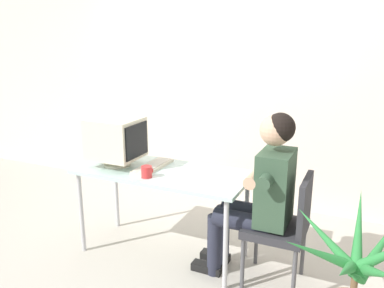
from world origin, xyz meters
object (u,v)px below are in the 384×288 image
(office_chair, at_px, (285,223))
(potted_plant, at_px, (354,283))
(person_seated, at_px, (260,190))
(desk, at_px, (162,178))
(crt_monitor, at_px, (116,139))
(keyboard, at_px, (153,166))
(desk_mug, at_px, (147,172))

(office_chair, relative_size, potted_plant, 0.97)
(person_seated, bearing_deg, desk, 179.35)
(office_chair, xyz_separation_m, potted_plant, (0.49, -0.39, -0.10))
(desk, xyz_separation_m, crt_monitor, (-0.40, -0.04, 0.29))
(crt_monitor, xyz_separation_m, office_chair, (1.40, 0.03, -0.48))
(keyboard, distance_m, person_seated, 0.91)
(office_chair, relative_size, person_seated, 0.66)
(crt_monitor, height_order, person_seated, person_seated)
(crt_monitor, distance_m, desk_mug, 0.44)
(keyboard, height_order, office_chair, office_chair)
(desk, relative_size, person_seated, 1.09)
(desk_mug, bearing_deg, person_seated, 11.91)
(desk, distance_m, person_seated, 0.81)
(potted_plant, bearing_deg, desk, 165.06)
(crt_monitor, relative_size, desk_mug, 4.35)
(office_chair, bearing_deg, crt_monitor, -178.72)
(desk, xyz_separation_m, potted_plant, (1.49, -0.40, -0.29))
(crt_monitor, distance_m, keyboard, 0.37)
(desk, distance_m, keyboard, 0.13)
(potted_plant, bearing_deg, crt_monitor, 169.31)
(desk_mug, bearing_deg, keyboard, 108.75)
(crt_monitor, relative_size, office_chair, 0.48)
(desk, distance_m, desk_mug, 0.22)
(person_seated, distance_m, desk_mug, 0.86)
(office_chair, distance_m, desk_mug, 1.08)
(desk, relative_size, desk_mug, 15.10)
(potted_plant, bearing_deg, keyboard, 165.10)
(potted_plant, bearing_deg, person_seated, 150.21)
(person_seated, distance_m, potted_plant, 0.84)
(office_chair, xyz_separation_m, person_seated, (-0.19, 0.00, 0.22))
(keyboard, bearing_deg, office_chair, -1.80)
(desk, xyz_separation_m, keyboard, (-0.10, 0.03, 0.08))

